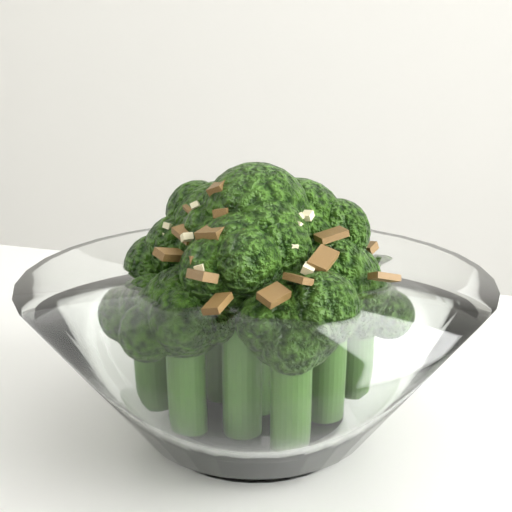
# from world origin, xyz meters

# --- Properties ---
(broccoli_dish) EXTENTS (0.24, 0.24, 0.15)m
(broccoli_dish) POSITION_xyz_m (0.30, 0.11, 0.81)
(broccoli_dish) COLOR white
(broccoli_dish) RESTS_ON table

